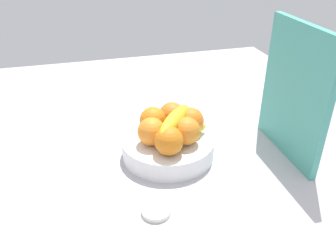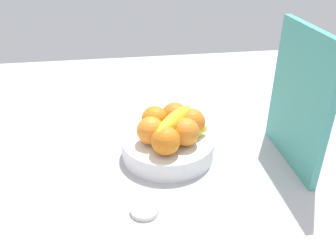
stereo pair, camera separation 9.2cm
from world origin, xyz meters
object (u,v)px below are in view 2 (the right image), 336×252
Objects in this scene: fruit_bowl at (168,147)px; orange_front_right at (151,131)px; banana_bunch at (178,127)px; cutting_board at (299,99)px; jar_lid at (145,210)px; orange_center at (166,141)px; orange_top_stack at (175,115)px; orange_front_left at (155,119)px; orange_back_right at (192,122)px; orange_back_left at (186,133)px.

fruit_bowl is 8.12cm from orange_front_right.
orange_front_right is 0.43× the size of banana_bunch.
jar_lid is (14.84, -41.03, -17.44)cm from cutting_board.
orange_center and orange_top_stack have the same top height.
orange_top_stack is at bearing 104.37° from orange_front_left.
orange_back_right is 28.97cm from jar_lid.
orange_front_right is at bearing -96.94° from cutting_board.
fruit_bowl is 36.45cm from cutting_board.
fruit_bowl is 3.39× the size of orange_front_left.
orange_top_stack is at bearing -112.17° from cutting_board.
orange_front_left is 8.30cm from banana_bunch.
orange_back_left and orange_top_stack have the same top height.
fruit_bowl is 3.39× the size of orange_top_stack.
orange_front_left is 38.23cm from cutting_board.
orange_front_left is 1.00× the size of orange_center.
banana_bunch reaches higher than orange_front_right.
banana_bunch reaches higher than fruit_bowl.
fruit_bowl is 7.48cm from banana_bunch.
banana_bunch is (3.12, -4.33, 0.47)cm from orange_back_right.
orange_top_stack is (-13.08, 4.52, 0.00)cm from orange_center.
cutting_board is at bearing 78.63° from fruit_bowl.
orange_front_left is 10.30cm from orange_back_right.
orange_center is at bearing -13.48° from fruit_bowl.
orange_center is (11.57, 1.37, 0.00)cm from orange_front_left.
orange_center is 35.22cm from cutting_board.
cutting_board reaches higher than orange_front_left.
orange_front_left is at bearing -106.43° from cutting_board.
cutting_board is (6.52, 32.43, 15.30)cm from fruit_bowl.
orange_front_right is at bearing -150.68° from orange_center.
cutting_board is (8.15, 25.61, 8.88)cm from orange_back_right.
orange_center is at bearing -44.88° from orange_back_right.
cutting_board is at bearing 72.36° from orange_back_right.
orange_back_right is 5.36cm from banana_bunch.
banana_bunch is (7.70, -0.38, 0.47)cm from orange_top_stack.
orange_back_left reaches higher than fruit_bowl.
orange_top_stack reaches higher than fruit_bowl.
banana_bunch reaches higher than jar_lid.
banana_bunch is (6.19, 5.51, 0.47)cm from orange_front_left.
orange_front_right is 6.45cm from orange_center.
fruit_bowl is 9.55cm from orange_center.
orange_front_left is 27.99cm from jar_lid.
fruit_bowl is at bearing 166.52° from orange_center.
orange_front_right and orange_back_left have the same top height.
orange_center is at bearing 6.76° from orange_front_left.
banana_bunch is at bearing 150.83° from jar_lid.
banana_bunch is 2.64× the size of jar_lid.
orange_top_stack is at bearing -139.25° from orange_back_right.
cutting_board is at bearing 109.88° from jar_lid.
orange_front_left is 1.00× the size of orange_front_right.
banana_bunch is (0.25, 7.30, 0.47)cm from orange_front_right.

